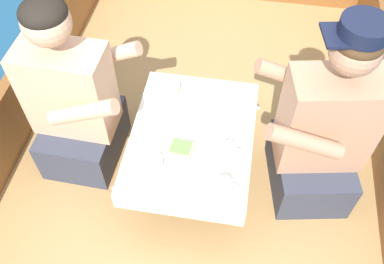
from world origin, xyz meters
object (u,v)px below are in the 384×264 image
object	(u,v)px
coffee_cup_port	(229,150)
coffee_cup_starboard	(224,186)
person_starboard	(321,134)
coffee_cup_center	(159,104)
tin_can	(173,87)
sandwich	(181,149)
person_port	(74,104)

from	to	relation	value
coffee_cup_port	coffee_cup_starboard	size ratio (longest dim) A/B	1.01
person_starboard	coffee_cup_center	bearing A→B (deg)	-17.64
coffee_cup_starboard	tin_can	world-z (taller)	coffee_cup_starboard
coffee_cup_port	coffee_cup_center	bearing A→B (deg)	149.07
person_starboard	sandwich	size ratio (longest dim) A/B	9.17
person_port	coffee_cup_port	size ratio (longest dim) A/B	9.85
person_port	tin_can	bearing A→B (deg)	27.04
coffee_cup_center	tin_can	world-z (taller)	same
coffee_cup_port	tin_can	world-z (taller)	coffee_cup_port
coffee_cup_center	person_port	bearing A→B (deg)	-167.30
coffee_cup_port	coffee_cup_starboard	bearing A→B (deg)	-89.52
person_starboard	coffee_cup_port	world-z (taller)	person_starboard
coffee_cup_port	coffee_cup_starboard	world-z (taller)	coffee_cup_starboard
coffee_cup_port	person_starboard	bearing A→B (deg)	17.32
person_port	coffee_cup_port	xyz separation A→B (m)	(0.77, -0.13, -0.02)
tin_can	sandwich	bearing A→B (deg)	-74.04
person_starboard	coffee_cup_starboard	world-z (taller)	person_starboard
person_port	sandwich	distance (m)	0.58
sandwich	coffee_cup_center	distance (m)	0.30
coffee_cup_starboard	coffee_cup_port	bearing A→B (deg)	90.48
person_port	person_starboard	xyz separation A→B (m)	(1.18, -0.00, 0.02)
person_port	coffee_cup_center	distance (m)	0.41
sandwich	coffee_cup_starboard	xyz separation A→B (m)	(0.22, -0.16, 0.00)
coffee_cup_starboard	tin_can	distance (m)	0.63
coffee_cup_port	coffee_cup_center	world-z (taller)	coffee_cup_port
coffee_cup_starboard	person_port	bearing A→B (deg)	157.04
coffee_cup_starboard	coffee_cup_center	size ratio (longest dim) A/B	0.96
tin_can	coffee_cup_starboard	bearing A→B (deg)	-58.97
person_port	coffee_cup_center	size ratio (longest dim) A/B	9.54
coffee_cup_port	tin_can	bearing A→B (deg)	133.28
person_starboard	coffee_cup_center	xyz separation A→B (m)	(-0.78, 0.09, -0.04)
sandwich	person_port	bearing A→B (deg)	163.37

